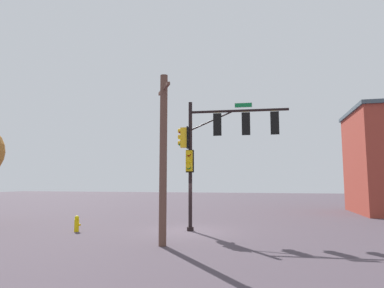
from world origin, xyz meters
TOP-DOWN VIEW (x-y plane):
  - ground_plane at (0.00, 0.00)m, footprint 120.00×120.00m
  - signal_pole_assembly at (1.42, 0.05)m, footprint 5.94×1.31m
  - utility_pole at (-0.16, -4.28)m, footprint 1.00×1.62m
  - fire_hydrant at (-5.72, -1.63)m, footprint 0.33×0.24m

SIDE VIEW (x-z plane):
  - ground_plane at x=0.00m, z-range 0.00..0.00m
  - fire_hydrant at x=-5.72m, z-range 0.00..0.83m
  - utility_pole at x=-0.16m, z-range 0.11..7.25m
  - signal_pole_assembly at x=1.42m, z-range 1.35..8.31m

